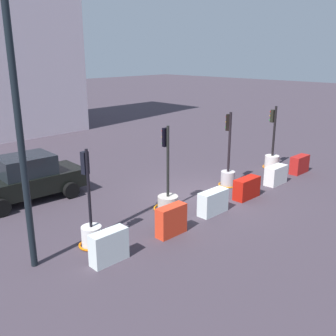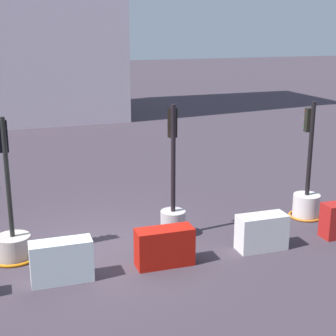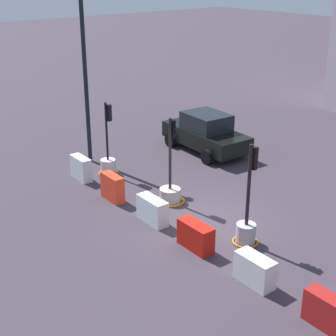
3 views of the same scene
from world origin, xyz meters
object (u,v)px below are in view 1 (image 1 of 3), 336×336
traffic_light_2 (228,172)px  construction_barrier_1 (171,220)px  street_lamp_post (17,106)px  construction_barrier_5 (299,164)px  traffic_light_0 (91,229)px  traffic_light_3 (272,157)px  construction_barrier_3 (247,188)px  car_black_sedan (26,179)px  construction_barrier_2 (213,202)px  construction_barrier_4 (276,175)px  construction_barrier_0 (109,247)px  traffic_light_1 (168,198)px

traffic_light_2 → construction_barrier_1: 5.02m
construction_barrier_1 → street_lamp_post: street_lamp_post is taller
traffic_light_2 → construction_barrier_5: (3.63, -1.34, -0.18)m
traffic_light_0 → construction_barrier_5: bearing=-6.0°
traffic_light_3 → construction_barrier_1: 8.47m
construction_barrier_5 → traffic_light_3: bearing=94.1°
construction_barrier_3 → traffic_light_2: bearing=63.0°
traffic_light_2 → construction_barrier_5: size_ratio=2.81×
construction_barrier_3 → street_lamp_post: 8.74m
traffic_light_2 → street_lamp_post: (-8.51, -0.05, 3.49)m
traffic_light_3 → car_black_sedan: 10.88m
traffic_light_0 → construction_barrier_2: traffic_light_0 is taller
construction_barrier_1 → construction_barrier_4: 6.34m
traffic_light_2 → construction_barrier_2: size_ratio=2.60×
construction_barrier_2 → construction_barrier_3: (2.02, -0.02, -0.01)m
construction_barrier_0 → construction_barrier_3: construction_barrier_0 is taller
traffic_light_2 → construction_barrier_4: bearing=-41.2°
construction_barrier_2 → car_black_sedan: bearing=122.9°
construction_barrier_2 → street_lamp_post: 6.97m
traffic_light_3 → construction_barrier_2: traffic_light_3 is taller
traffic_light_3 → construction_barrier_2: size_ratio=2.50×
traffic_light_3 → construction_barrier_2: bearing=-168.2°
construction_barrier_4 → construction_barrier_3: bearing=-179.8°
construction_barrier_5 → construction_barrier_2: bearing=179.8°
traffic_light_3 → construction_barrier_4: bearing=-146.9°
construction_barrier_1 → construction_barrier_5: 8.46m
construction_barrier_5 → street_lamp_post: street_lamp_post is taller
traffic_light_3 → construction_barrier_2: 6.37m
traffic_light_3 → construction_barrier_1: traffic_light_3 is taller
car_black_sedan → street_lamp_post: bearing=-115.3°
traffic_light_3 → car_black_sedan: bearing=156.1°
traffic_light_1 → construction_barrier_1: 1.96m
construction_barrier_3 → car_black_sedan: car_black_sedan is taller
construction_barrier_1 → car_black_sedan: size_ratio=0.24×
construction_barrier_3 → construction_barrier_4: 2.20m
traffic_light_1 → traffic_light_0: bearing=-175.4°
construction_barrier_2 → construction_barrier_5: construction_barrier_2 is taller
traffic_light_0 → traffic_light_3: traffic_light_3 is taller
traffic_light_1 → traffic_light_2: size_ratio=0.98×
traffic_light_0 → construction_barrier_4: 8.45m
construction_barrier_1 → construction_barrier_4: size_ratio=0.93×
construction_barrier_1 → car_black_sedan: 6.01m
construction_barrier_0 → construction_barrier_3: (6.39, -0.04, -0.05)m
traffic_light_2 → street_lamp_post: size_ratio=0.43×
construction_barrier_2 → construction_barrier_4: 4.22m
traffic_light_2 → construction_barrier_0: bearing=-169.6°
construction_barrier_0 → street_lamp_post: (-1.44, 1.25, 3.62)m
traffic_light_1 → construction_barrier_0: 3.82m
traffic_light_1 → traffic_light_3: 7.02m
construction_barrier_3 → traffic_light_3: bearing=17.4°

